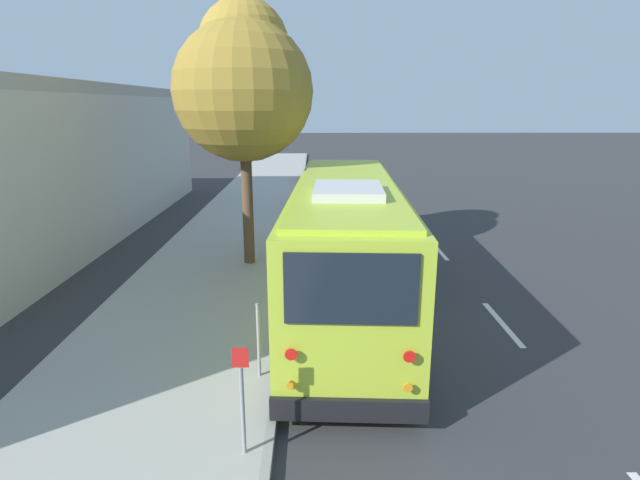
% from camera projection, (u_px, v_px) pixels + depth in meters
% --- Properties ---
extents(ground_plane, '(160.00, 160.00, 0.00)m').
position_uv_depth(ground_plane, '(373.00, 328.00, 11.19)').
color(ground_plane, '#333335').
extents(sidewalk_slab, '(80.00, 4.45, 0.15)m').
position_uv_depth(sidewalk_slab, '(182.00, 326.00, 11.11)').
color(sidewalk_slab, '#A3A099').
rests_on(sidewalk_slab, ground).
extents(curb_strip, '(80.00, 0.14, 0.15)m').
position_uv_depth(curb_strip, '(284.00, 326.00, 11.14)').
color(curb_strip, gray).
rests_on(curb_strip, ground).
extents(shuttle_bus, '(10.26, 2.92, 3.30)m').
position_uv_depth(shuttle_bus, '(346.00, 238.00, 11.95)').
color(shuttle_bus, '#ADC633').
rests_on(shuttle_bus, ground).
extents(parked_sedan_blue, '(4.53, 1.76, 1.29)m').
position_uv_depth(parked_sedan_blue, '(320.00, 194.00, 24.43)').
color(parked_sedan_blue, navy).
rests_on(parked_sedan_blue, ground).
extents(parked_sedan_maroon, '(4.57, 1.91, 1.31)m').
position_uv_depth(parked_sedan_maroon, '(321.00, 174.00, 31.69)').
color(parked_sedan_maroon, maroon).
rests_on(parked_sedan_maroon, ground).
extents(street_tree, '(3.96, 3.96, 7.64)m').
position_uv_depth(street_tree, '(243.00, 82.00, 14.13)').
color(street_tree, brown).
rests_on(street_tree, sidewalk_slab).
extents(sign_post_near, '(0.06, 0.22, 1.61)m').
position_uv_depth(sign_post_near, '(242.00, 400.00, 6.76)').
color(sign_post_near, gray).
rests_on(sign_post_near, sidewalk_slab).
extents(sign_post_far, '(0.06, 0.06, 1.39)m').
position_uv_depth(sign_post_far, '(258.00, 340.00, 8.78)').
color(sign_post_far, gray).
rests_on(sign_post_far, sidewalk_slab).
extents(fire_hydrant, '(0.22, 0.22, 0.81)m').
position_uv_depth(fire_hydrant, '(285.00, 225.00, 18.34)').
color(fire_hydrant, '#99999E').
rests_on(fire_hydrant, sidewalk_slab).
extents(lane_stripe_mid, '(2.40, 0.14, 0.01)m').
position_uv_depth(lane_stripe_mid, '(502.00, 323.00, 11.44)').
color(lane_stripe_mid, silver).
rests_on(lane_stripe_mid, ground).
extents(lane_stripe_ahead, '(2.40, 0.14, 0.01)m').
position_uv_depth(lane_stripe_ahead, '(439.00, 250.00, 17.22)').
color(lane_stripe_ahead, silver).
rests_on(lane_stripe_ahead, ground).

